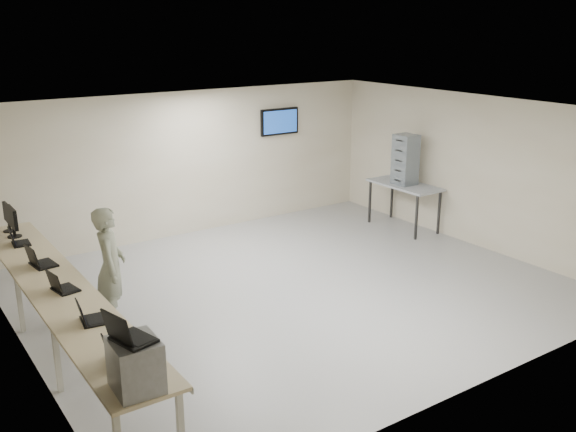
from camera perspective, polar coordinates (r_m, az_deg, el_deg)
room at (r=9.80m, az=0.63°, el=1.29°), size 8.01×7.01×2.81m
workbench at (r=8.51m, az=-19.68°, el=-6.39°), size 0.76×6.00×0.90m
equipment_box at (r=5.97m, az=-13.40°, el=-12.75°), size 0.42×0.48×0.48m
laptop_on_box at (r=5.81m, az=-14.16°, el=-10.16°), size 0.40×0.44×0.30m
laptop_0 at (r=6.52m, az=-14.96°, el=-11.93°), size 0.30×0.36×0.27m
laptop_1 at (r=7.40m, az=-17.38°, el=-8.56°), size 0.31×0.36×0.26m
laptop_2 at (r=8.31m, az=-19.55°, el=-5.87°), size 0.34×0.38×0.27m
laptop_3 at (r=9.24m, az=-21.29°, el=-3.71°), size 0.36×0.42×0.30m
laptop_4 at (r=10.23m, az=-22.94°, el=-2.02°), size 0.29×0.35×0.26m
monitor_near at (r=10.56m, az=-23.28°, el=-0.27°), size 0.21×0.47×0.47m
monitor_far at (r=10.87m, az=-23.63°, el=0.07°), size 0.20×0.44×0.44m
soldier at (r=9.06m, az=-15.49°, el=-4.42°), size 0.61×0.73×1.70m
side_table at (r=13.10m, az=10.32°, el=2.52°), size 0.72×1.54×0.93m
storage_bins at (r=12.96m, az=10.39°, el=4.96°), size 0.38×0.42×1.00m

